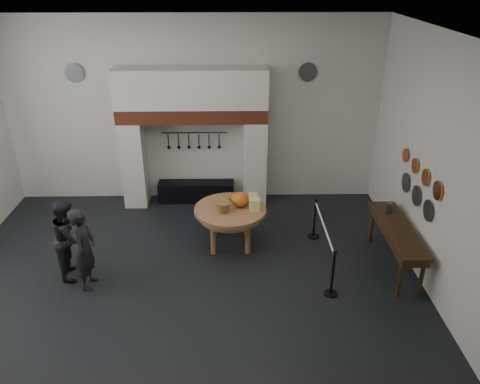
{
  "coord_description": "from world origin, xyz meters",
  "views": [
    {
      "loc": [
        0.91,
        -6.98,
        5.48
      ],
      "look_at": [
        1.07,
        1.43,
        1.35
      ],
      "focal_mm": 35.0,
      "sensor_mm": 36.0,
      "label": 1
    }
  ],
  "objects_px": {
    "iron_range": "(196,191)",
    "barrier_post_near": "(333,274)",
    "visitor_far": "(69,238)",
    "barrier_post_far": "(315,219)",
    "visitor_near": "(84,248)",
    "side_table": "(398,229)",
    "work_table": "(230,210)"
  },
  "relations": [
    {
      "from": "iron_range",
      "to": "barrier_post_near",
      "type": "xyz_separation_m",
      "value": [
        2.71,
        -3.85,
        0.2
      ]
    },
    {
      "from": "iron_range",
      "to": "visitor_far",
      "type": "relative_size",
      "value": 1.19
    },
    {
      "from": "barrier_post_near",
      "to": "barrier_post_far",
      "type": "relative_size",
      "value": 1.0
    },
    {
      "from": "visitor_near",
      "to": "barrier_post_near",
      "type": "bearing_deg",
      "value": -91.67
    },
    {
      "from": "iron_range",
      "to": "side_table",
      "type": "height_order",
      "value": "side_table"
    },
    {
      "from": "visitor_near",
      "to": "barrier_post_far",
      "type": "height_order",
      "value": "visitor_near"
    },
    {
      "from": "barrier_post_near",
      "to": "barrier_post_far",
      "type": "xyz_separation_m",
      "value": [
        0.0,
        2.0,
        0.0
      ]
    },
    {
      "from": "iron_range",
      "to": "barrier_post_near",
      "type": "relative_size",
      "value": 2.11
    },
    {
      "from": "iron_range",
      "to": "barrier_post_far",
      "type": "xyz_separation_m",
      "value": [
        2.71,
        -1.85,
        0.2
      ]
    },
    {
      "from": "iron_range",
      "to": "side_table",
      "type": "distance_m",
      "value": 5.11
    },
    {
      "from": "iron_range",
      "to": "barrier_post_far",
      "type": "height_order",
      "value": "barrier_post_far"
    },
    {
      "from": "work_table",
      "to": "visitor_near",
      "type": "xyz_separation_m",
      "value": [
        -2.65,
        -1.38,
        -0.03
      ]
    },
    {
      "from": "work_table",
      "to": "iron_range",
      "type": "bearing_deg",
      "value": 112.53
    },
    {
      "from": "visitor_near",
      "to": "barrier_post_near",
      "type": "relative_size",
      "value": 1.81
    },
    {
      "from": "iron_range",
      "to": "barrier_post_near",
      "type": "height_order",
      "value": "barrier_post_near"
    },
    {
      "from": "barrier_post_near",
      "to": "barrier_post_far",
      "type": "distance_m",
      "value": 2.0
    },
    {
      "from": "work_table",
      "to": "barrier_post_near",
      "type": "bearing_deg",
      "value": -43.6
    },
    {
      "from": "iron_range",
      "to": "work_table",
      "type": "xyz_separation_m",
      "value": [
        0.87,
        -2.09,
        0.59
      ]
    },
    {
      "from": "barrier_post_near",
      "to": "visitor_far",
      "type": "bearing_deg",
      "value": 171.09
    },
    {
      "from": "work_table",
      "to": "side_table",
      "type": "relative_size",
      "value": 0.69
    },
    {
      "from": "iron_range",
      "to": "barrier_post_near",
      "type": "distance_m",
      "value": 4.71
    },
    {
      "from": "work_table",
      "to": "side_table",
      "type": "height_order",
      "value": "side_table"
    },
    {
      "from": "visitor_near",
      "to": "barrier_post_near",
      "type": "xyz_separation_m",
      "value": [
        4.49,
        -0.37,
        -0.36
      ]
    },
    {
      "from": "work_table",
      "to": "visitor_far",
      "type": "height_order",
      "value": "visitor_far"
    },
    {
      "from": "visitor_near",
      "to": "barrier_post_far",
      "type": "xyz_separation_m",
      "value": [
        4.49,
        1.63,
        -0.36
      ]
    },
    {
      "from": "visitor_far",
      "to": "side_table",
      "type": "distance_m",
      "value": 6.29
    },
    {
      "from": "iron_range",
      "to": "visitor_near",
      "type": "distance_m",
      "value": 3.95
    },
    {
      "from": "iron_range",
      "to": "work_table",
      "type": "height_order",
      "value": "work_table"
    },
    {
      "from": "barrier_post_far",
      "to": "visitor_far",
      "type": "bearing_deg",
      "value": -165.86
    },
    {
      "from": "barrier_post_near",
      "to": "side_table",
      "type": "bearing_deg",
      "value": 31.49
    },
    {
      "from": "iron_range",
      "to": "visitor_near",
      "type": "height_order",
      "value": "visitor_near"
    },
    {
      "from": "work_table",
      "to": "visitor_near",
      "type": "bearing_deg",
      "value": -152.47
    }
  ]
}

